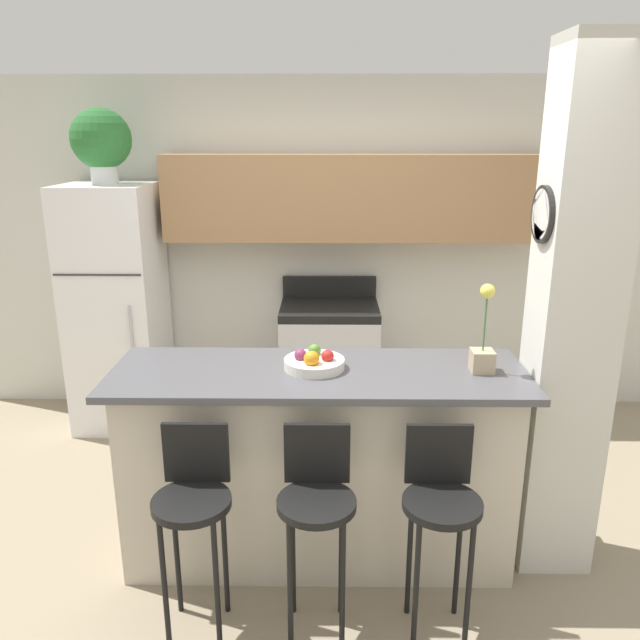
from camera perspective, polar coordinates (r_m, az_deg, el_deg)
The scene contains 12 objects.
ground_plane at distance 3.55m, azimuth -0.14°, elevation -20.35°, with size 14.00×14.00×0.00m, color gray.
wall_back at distance 4.79m, azimuth 1.35°, elevation 8.32°, with size 5.60×0.38×2.55m.
pillar_right at distance 3.17m, azimuth 22.03°, elevation -0.34°, with size 0.38×0.32×2.55m.
counter_bar at distance 3.27m, azimuth -0.15°, elevation -13.04°, with size 2.03×0.67×1.03m.
refrigerator at distance 4.85m, azimuth -18.04°, elevation 1.07°, with size 0.63×0.68×1.80m.
stove_range at distance 4.78m, azimuth 0.85°, elevation -3.83°, with size 0.73×0.59×1.07m.
bar_stool_left at distance 2.83m, azimuth -11.49°, elevation -16.05°, with size 0.34×0.34×0.95m.
bar_stool_mid at distance 2.78m, azimuth -0.30°, elevation -16.43°, with size 0.34×0.34×0.95m.
bar_stool_right at distance 2.82m, azimuth 10.95°, elevation -16.21°, with size 0.34×0.34×0.95m.
potted_plant_on_fridge at distance 4.69m, azimuth -19.38°, elevation 15.18°, with size 0.41×0.41×0.51m.
orchid_vase at distance 3.10m, azimuth 14.68°, elevation -2.30°, with size 0.11×0.11×0.44m.
fruit_bowl at distance 3.06m, azimuth -0.55°, elevation -3.86°, with size 0.30×0.30×0.11m.
Camera 1 is at (0.04, -2.83, 2.15)m, focal length 35.00 mm.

